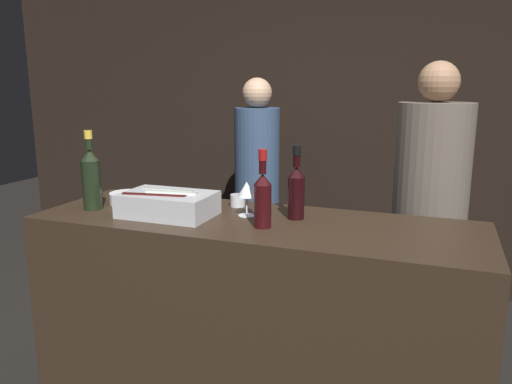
# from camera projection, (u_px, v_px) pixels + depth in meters

# --- Properties ---
(wall_back_chalkboard) EXTENTS (6.40, 0.06, 2.80)m
(wall_back_chalkboard) POSITION_uv_depth(u_px,v_px,m) (343.00, 114.00, 4.04)
(wall_back_chalkboard) COLOR black
(wall_back_chalkboard) RESTS_ON ground_plane
(bar_counter) EXTENTS (2.00, 0.66, 1.05)m
(bar_counter) POSITION_uv_depth(u_px,v_px,m) (254.00, 327.00, 2.34)
(bar_counter) COLOR #2D2116
(bar_counter) RESTS_ON ground_plane
(ice_bin_with_bottles) EXTENTS (0.41, 0.27, 0.12)m
(ice_bin_with_bottles) POSITION_uv_depth(u_px,v_px,m) (167.00, 203.00, 2.28)
(ice_bin_with_bottles) COLOR #B7BABF
(ice_bin_with_bottles) RESTS_ON bar_counter
(bowl_white) EXTENTS (0.19, 0.19, 0.05)m
(bowl_white) POSITION_uv_depth(u_px,v_px,m) (128.00, 197.00, 2.53)
(bowl_white) COLOR white
(bowl_white) RESTS_ON bar_counter
(wine_glass) EXTENTS (0.09, 0.09, 0.16)m
(wine_glass) POSITION_uv_depth(u_px,v_px,m) (247.00, 191.00, 2.26)
(wine_glass) COLOR silver
(wine_glass) RESTS_ON bar_counter
(candle_votive) EXTENTS (0.07, 0.07, 0.06)m
(candle_votive) POSITION_uv_depth(u_px,v_px,m) (238.00, 200.00, 2.46)
(candle_votive) COLOR silver
(candle_votive) RESTS_ON bar_counter
(red_wine_bottle_black_foil) EXTENTS (0.08, 0.08, 0.33)m
(red_wine_bottle_black_foil) POSITION_uv_depth(u_px,v_px,m) (296.00, 189.00, 2.21)
(red_wine_bottle_black_foil) COLOR black
(red_wine_bottle_black_foil) RESTS_ON bar_counter
(red_wine_bottle_tall) EXTENTS (0.07, 0.07, 0.33)m
(red_wine_bottle_tall) POSITION_uv_depth(u_px,v_px,m) (263.00, 196.00, 2.08)
(red_wine_bottle_tall) COLOR black
(red_wine_bottle_tall) RESTS_ON bar_counter
(champagne_bottle) EXTENTS (0.09, 0.09, 0.38)m
(champagne_bottle) POSITION_uv_depth(u_px,v_px,m) (91.00, 177.00, 2.38)
(champagne_bottle) COLOR black
(champagne_bottle) RESTS_ON bar_counter
(person_in_hoodie) EXTENTS (0.39, 0.39, 1.76)m
(person_in_hoodie) POSITION_uv_depth(u_px,v_px,m) (429.00, 210.00, 2.69)
(person_in_hoodie) COLOR black
(person_in_hoodie) RESTS_ON ground_plane
(person_blond_tee) EXTENTS (0.33, 0.33, 1.68)m
(person_blond_tee) POSITION_uv_depth(u_px,v_px,m) (257.00, 181.00, 3.65)
(person_blond_tee) COLOR black
(person_blond_tee) RESTS_ON ground_plane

